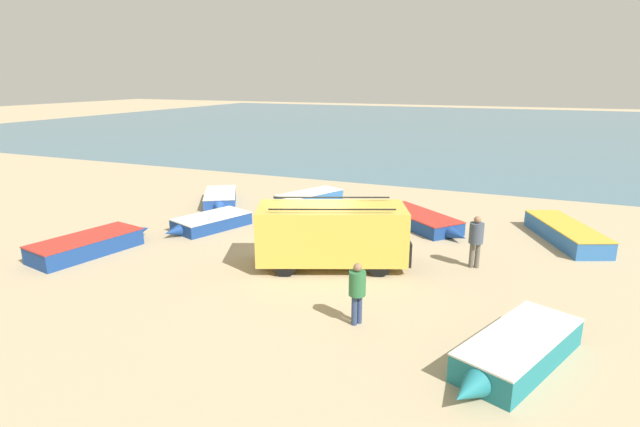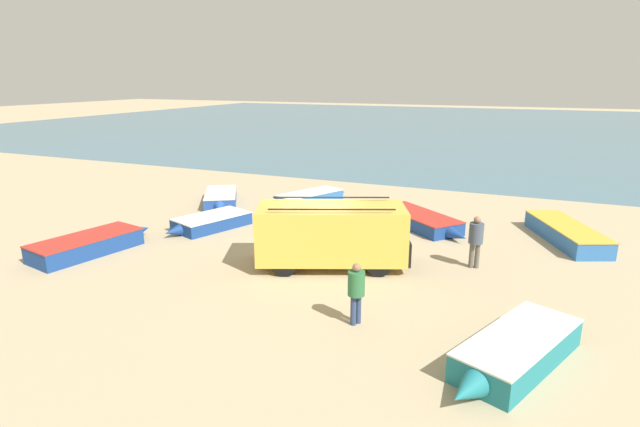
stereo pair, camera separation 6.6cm
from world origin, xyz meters
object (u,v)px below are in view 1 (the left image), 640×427
fishing_rowboat_6 (220,198)px  fisherman_0 (476,237)px  fishing_rowboat_5 (420,220)px  fishing_rowboat_4 (90,244)px  parked_van (332,233)px  fishing_rowboat_3 (563,231)px  fishing_rowboat_1 (210,222)px  fishing_rowboat_2 (516,352)px  fishing_rowboat_0 (312,198)px  fisherman_1 (357,288)px

fishing_rowboat_6 → fisherman_0: size_ratio=2.25×
fishing_rowboat_5 → fishing_rowboat_6: size_ratio=1.12×
fishing_rowboat_4 → fisherman_0: bearing=-61.8°
parked_van → fishing_rowboat_3: size_ratio=1.00×
fishing_rowboat_1 → fishing_rowboat_2: (12.09, -5.95, 0.06)m
fishing_rowboat_0 → fishing_rowboat_1: bearing=-178.8°
fishing_rowboat_4 → fishing_rowboat_6: (0.27, 7.77, -0.02)m
parked_van → fishing_rowboat_6: parked_van is taller
fishing_rowboat_2 → fishing_rowboat_1: bearing=-93.0°
parked_van → fishing_rowboat_4: bearing=171.8°
fishing_rowboat_6 → fisherman_1: bearing=16.6°
fishing_rowboat_1 → fishing_rowboat_4: fishing_rowboat_4 is taller
fishing_rowboat_3 → fishing_rowboat_5: (-5.45, -0.44, -0.05)m
parked_van → fishing_rowboat_2: bearing=-56.9°
fishing_rowboat_4 → fishing_rowboat_5: bearing=-41.1°
fishing_rowboat_2 → fishing_rowboat_6: (-14.01, 9.57, -0.04)m
fishing_rowboat_0 → fishing_rowboat_3: (11.11, -1.16, -0.01)m
fisherman_1 → fishing_rowboat_0: bearing=148.4°
parked_van → fishing_rowboat_0: parked_van is taller
fishing_rowboat_3 → fishing_rowboat_1: bearing=83.3°
fisherman_0 → fishing_rowboat_2: bearing=2.4°
parked_van → fishing_rowboat_4: 8.74m
fishing_rowboat_0 → fishing_rowboat_6: fishing_rowboat_0 is taller
fishing_rowboat_1 → fishing_rowboat_4: 4.69m
fishing_rowboat_3 → fisherman_0: fisherman_0 is taller
fishing_rowboat_1 → fishing_rowboat_6: 4.10m
parked_van → fisherman_0: (4.35, 1.68, -0.08)m
fishing_rowboat_1 → fishing_rowboat_3: bearing=126.9°
fishing_rowboat_2 → fisherman_1: (-3.79, 0.46, 0.65)m
parked_van → fishing_rowboat_6: (-8.15, 5.59, -0.84)m
parked_van → fishing_rowboat_5: parked_van is taller
fishing_rowboat_0 → fishing_rowboat_5: size_ratio=0.94×
fishing_rowboat_2 → fishing_rowboat_5: fishing_rowboat_2 is taller
parked_van → fisherman_1: (2.07, -3.52, -0.15)m
parked_van → fishing_rowboat_1: (-6.23, 1.97, -0.86)m
parked_van → fishing_rowboat_0: bearing=95.9°
fishing_rowboat_1 → fisherman_0: size_ratio=2.18×
parked_van → fishing_rowboat_3: (7.17, 6.07, -0.81)m
fishing_rowboat_2 → fishing_rowboat_3: fishing_rowboat_2 is taller
fishing_rowboat_4 → fisherman_1: bearing=-85.9°
fishing_rowboat_1 → fishing_rowboat_0: bearing=176.3°
fishing_rowboat_0 → fishing_rowboat_2: size_ratio=0.94×
fishing_rowboat_1 → fishing_rowboat_2: fishing_rowboat_2 is taller
fishing_rowboat_4 → fishing_rowboat_6: size_ratio=1.17×
fishing_rowboat_3 → fishing_rowboat_4: (-15.60, -8.24, -0.01)m
parked_van → fishing_rowboat_1: 6.59m
parked_van → fishing_rowboat_4: size_ratio=1.14×
parked_van → fisherman_0: bearing=-1.6°
fishing_rowboat_1 → fishing_rowboat_3: size_ratio=0.72×
fishing_rowboat_4 → fishing_rowboat_3: bearing=-50.8°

